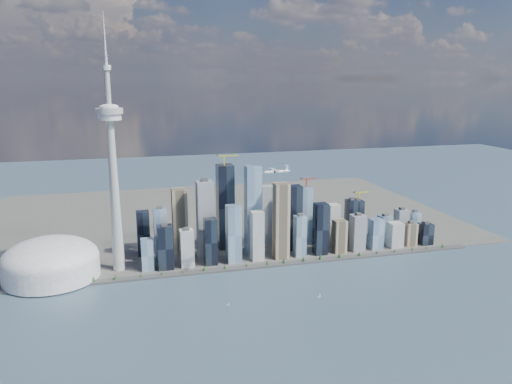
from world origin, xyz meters
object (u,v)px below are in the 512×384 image
object	(u,v)px
dome_stadium	(51,261)
sailboat_east	(320,296)
sailboat_west	(229,304)
needle_tower	(113,167)
airplane	(277,171)

from	to	relation	value
dome_stadium	sailboat_east	xyz separation A→B (m)	(521.77, -236.59, -36.00)
dome_stadium	sailboat_west	distance (m)	410.34
dome_stadium	sailboat_west	size ratio (longest dim) A/B	19.86
needle_tower	dome_stadium	world-z (taller)	needle_tower
airplane	sailboat_east	distance (m)	262.15
needle_tower	sailboat_west	distance (m)	387.19
sailboat_west	sailboat_east	world-z (taller)	sailboat_east
airplane	sailboat_east	world-z (taller)	airplane
dome_stadium	sailboat_west	world-z (taller)	dome_stadium
needle_tower	airplane	distance (m)	353.48
needle_tower	dome_stadium	size ratio (longest dim) A/B	2.75
airplane	dome_stadium	bearing A→B (deg)	158.65
needle_tower	airplane	world-z (taller)	needle_tower
airplane	sailboat_west	size ratio (longest dim) A/B	6.00
dome_stadium	airplane	world-z (taller)	airplane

